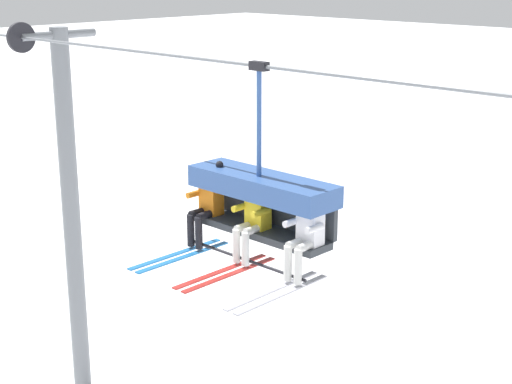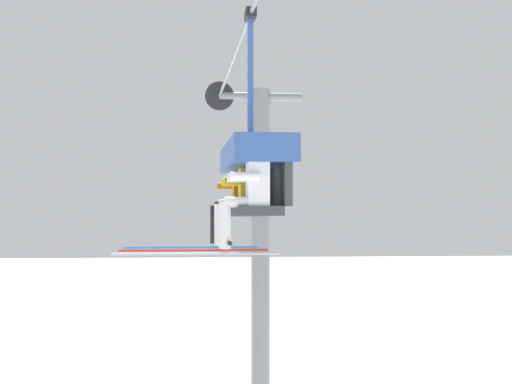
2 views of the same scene
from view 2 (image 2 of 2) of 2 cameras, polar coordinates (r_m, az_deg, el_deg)
The scene contains 5 objects.
lift_tower_near at distance 15.22m, azimuth 0.26°, elevation -6.07°, with size 0.36×1.88×7.83m.
chairlift_chair at distance 9.11m, azimuth 0.05°, elevation 1.77°, with size 2.33×0.74×2.72m.
skier_orange at distance 10.02m, azimuth -1.75°, elevation -0.18°, with size 0.48×1.70×1.34m.
skier_yellow at distance 9.07m, azimuth -1.34°, elevation -0.11°, with size 0.46×1.70×1.23m.
skier_white at distance 8.12m, azimuth -0.78°, elevation 0.12°, with size 0.46×1.70×1.23m.
Camera 2 is at (8.63, -1.70, 5.14)m, focal length 55.00 mm.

